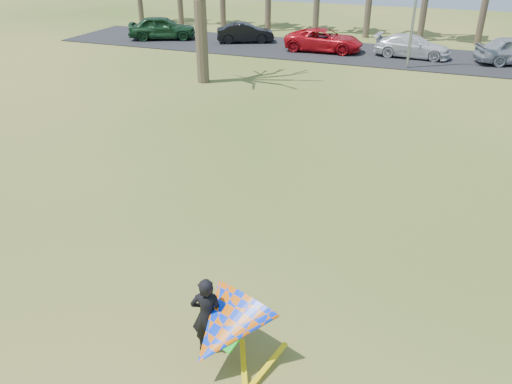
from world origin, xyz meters
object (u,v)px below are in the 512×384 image
(kite_flyer, at_px, (222,328))
(car_1, at_px, (245,33))
(car_0, at_px, (162,28))
(car_2, at_px, (324,40))
(car_3, at_px, (412,46))

(kite_flyer, bearing_deg, car_1, 111.13)
(car_0, xyz_separation_m, car_2, (12.31, 0.18, -0.12))
(car_2, distance_m, car_3, 5.75)
(car_2, height_order, kite_flyer, kite_flyer)
(car_0, height_order, car_3, car_0)
(car_1, distance_m, car_3, 11.82)
(car_1, height_order, car_2, car_2)
(car_0, distance_m, kite_flyer, 32.33)
(car_2, xyz_separation_m, car_3, (5.74, 0.24, -0.03))
(car_1, height_order, car_3, car_3)
(car_1, xyz_separation_m, kite_flyer, (10.98, -28.42, 0.11))
(car_1, bearing_deg, car_2, -123.15)
(car_0, bearing_deg, car_1, -104.44)
(car_2, distance_m, kite_flyer, 27.97)
(car_1, distance_m, kite_flyer, 30.47)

